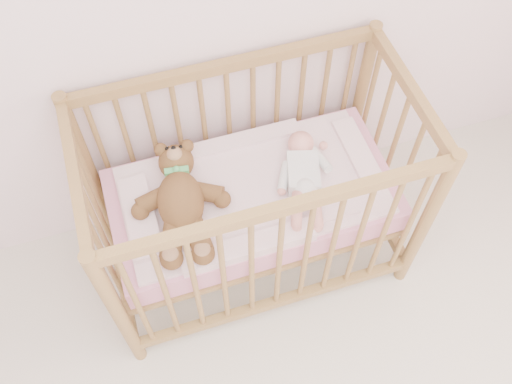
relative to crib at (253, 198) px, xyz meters
name	(u,v)px	position (x,y,z in m)	size (l,w,h in m)	color
crib	(253,198)	(0.00, 0.00, 0.00)	(1.36, 0.76, 1.00)	#9C7642
mattress	(253,200)	(0.00, 0.00, -0.01)	(1.22, 0.62, 0.13)	pink
blanket	(252,190)	(0.00, 0.00, 0.06)	(1.10, 0.58, 0.06)	#FBADB9
baby	(303,171)	(0.22, -0.02, 0.14)	(0.25, 0.51, 0.12)	white
teddy_bear	(181,202)	(-0.31, -0.02, 0.15)	(0.42, 0.60, 0.17)	brown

